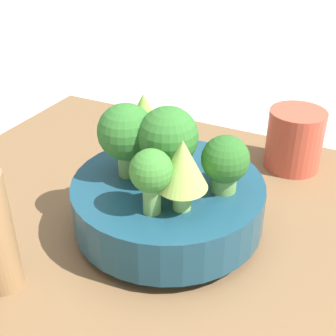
{
  "coord_description": "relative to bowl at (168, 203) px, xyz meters",
  "views": [
    {
      "loc": [
        0.17,
        -0.42,
        0.4
      ],
      "look_at": [
        -0.04,
        0.01,
        0.12
      ],
      "focal_mm": 50.0,
      "sensor_mm": 36.0,
      "label": 1
    }
  ],
  "objects": [
    {
      "name": "table",
      "position": [
        0.04,
        -0.01,
        -0.06
      ],
      "size": [
        0.84,
        0.64,
        0.03
      ],
      "color": "brown",
      "rests_on": "ground_plane"
    },
    {
      "name": "romanesco_piece_far",
      "position": [
        -0.05,
        0.03,
        0.09
      ],
      "size": [
        0.07,
        0.07,
        0.1
      ],
      "color": "#609347",
      "rests_on": "bowl"
    },
    {
      "name": "cup",
      "position": [
        0.1,
        0.23,
        0.01
      ],
      "size": [
        0.08,
        0.08,
        0.09
      ],
      "color": "#C64C38",
      "rests_on": "table"
    },
    {
      "name": "broccoli_floret_right",
      "position": [
        0.07,
        0.01,
        0.07
      ],
      "size": [
        0.06,
        0.06,
        0.07
      ],
      "color": "#609347",
      "rests_on": "bowl"
    },
    {
      "name": "bowl",
      "position": [
        0.0,
        0.0,
        0.0
      ],
      "size": [
        0.23,
        0.23,
        0.07
      ],
      "color": "navy",
      "rests_on": "table"
    },
    {
      "name": "romanesco_piece_near",
      "position": [
        0.04,
        -0.04,
        0.08
      ],
      "size": [
        0.06,
        0.06,
        0.08
      ],
      "color": "#7AB256",
      "rests_on": "bowl"
    },
    {
      "name": "broccoli_floret_center",
      "position": [
        0.0,
        0.0,
        0.09
      ],
      "size": [
        0.07,
        0.07,
        0.1
      ],
      "color": "#6BA34C",
      "rests_on": "bowl"
    },
    {
      "name": "ground_plane",
      "position": [
        0.04,
        -0.01,
        -0.07
      ],
      "size": [
        6.0,
        6.0,
        0.0
      ],
      "primitive_type": "plane",
      "color": "silver"
    },
    {
      "name": "broccoli_floret_left",
      "position": [
        -0.05,
        -0.01,
        0.09
      ],
      "size": [
        0.07,
        0.07,
        0.09
      ],
      "color": "#609347",
      "rests_on": "bowl"
    },
    {
      "name": "broccoli_floret_front",
      "position": [
        0.01,
        -0.06,
        0.08
      ],
      "size": [
        0.05,
        0.05,
        0.08
      ],
      "color": "#609347",
      "rests_on": "bowl"
    }
  ]
}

